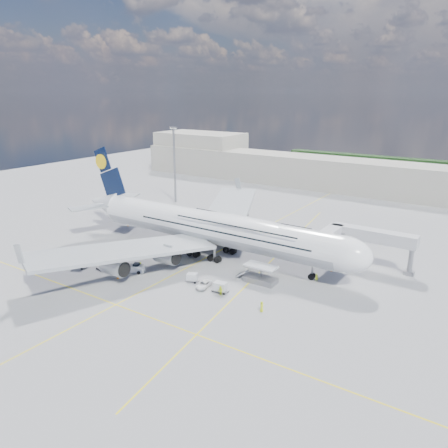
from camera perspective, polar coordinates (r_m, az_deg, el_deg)
The scene contains 31 objects.
ground at distance 95.26m, azimuth -5.09°, elevation -5.83°, with size 300.00×300.00×0.00m, color gray.
taxi_line_main at distance 95.26m, azimuth -5.09°, elevation -5.83°, with size 0.25×220.00×0.01m, color yellow.
taxi_line_cross at distance 82.16m, azimuth -13.95°, elevation -10.19°, with size 120.00×0.25×0.01m, color yellow.
taxi_line_diag at distance 95.81m, azimuth 5.29°, elevation -5.69°, with size 0.25×100.00×0.01m, color yellow.
airliner at distance 100.25m, azimuth -1.52°, elevation -0.41°, with size 77.26×79.15×23.71m.
jet_bridge at distance 97.41m, azimuth 16.71°, elevation -1.68°, with size 18.80×12.10×8.50m.
cargo_loader at distance 88.34m, azimuth 4.70°, elevation -6.82°, with size 8.53×3.20×3.67m.
light_mast at distance 149.91m, azimuth -6.48°, elevation 7.81°, with size 3.00×0.70×25.50m.
terminal at distance 175.04m, azimuth 14.74°, elevation 6.28°, with size 180.00×16.00×12.00m, color #B2AD9E.
hangar at distance 211.63m, azimuth -3.08°, elevation 9.40°, with size 40.00×22.00×18.00m, color #B2AD9E.
dolly_row_a at distance 97.88m, azimuth -15.65°, elevation -5.60°, with size 2.86×1.94×0.38m.
dolly_row_b at distance 100.21m, azimuth -18.34°, elevation -4.77°, with size 3.86×3.05×2.16m.
dolly_row_c at distance 101.19m, azimuth -14.70°, elevation -4.31°, with size 3.21×1.93×1.94m.
dolly_back at distance 109.07m, azimuth -13.07°, elevation -3.02°, with size 3.15×2.00×0.43m.
dolly_nose_far at distance 83.97m, azimuth -0.50°, elevation -8.21°, with size 3.35×2.07×2.00m.
dolly_nose_near at distance 88.66m, azimuth -4.17°, elevation -6.94°, with size 3.08×2.34×1.74m.
baggage_tug at distance 94.58m, azimuth -11.35°, elevation -5.70°, with size 3.54×2.61×2.01m.
catering_truck_inner at distance 115.84m, azimuth 0.26°, elevation -0.66°, with size 6.38×3.31×3.62m.
catering_truck_outer at distance 127.93m, azimuth 0.93°, elevation 1.06°, with size 6.76×4.64×3.72m.
service_van at distance 86.10m, azimuth -2.65°, elevation -7.92°, with size 1.97×4.28×1.19m, color white.
crew_nose at distance 90.48m, azimuth 12.01°, elevation -6.84°, with size 0.62×0.40×1.69m, color #CEE918.
crew_loader at distance 82.55m, azimuth -0.47°, elevation -8.76°, with size 0.94×0.74×1.94m, color #C6E117.
crew_wing at distance 100.62m, azimuth -8.13°, elevation -4.16°, with size 0.98×0.41×1.67m, color #8BDA17.
crew_van at distance 77.39m, azimuth 4.94°, elevation -10.70°, with size 0.93×0.61×1.91m, color #D2E818.
crew_tug at distance 95.43m, azimuth -10.92°, elevation -5.43°, with size 1.22×0.70×1.89m, color #D6FC1A.
cone_nose at distance 96.27m, azimuth 13.86°, elevation -5.86°, with size 0.42×0.42×0.54m.
cone_wing_left_inner at distance 123.05m, azimuth 0.02°, elevation -0.28°, with size 0.50×0.50×0.64m.
cone_wing_left_outer at distance 130.30m, azimuth 4.05°, elevation 0.63°, with size 0.40×0.40×0.51m.
cone_wing_right_inner at distance 101.75m, azimuth -14.10°, elevation -4.59°, with size 0.49×0.49×0.62m.
cone_wing_right_outer at distance 92.47m, azimuth -13.70°, elevation -6.80°, with size 0.48×0.48×0.62m.
cone_tail at distance 126.90m, azimuth -12.44°, elevation -0.19°, with size 0.39×0.39×0.49m.
Camera 1 is at (55.49, -68.13, 36.81)m, focal length 35.00 mm.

